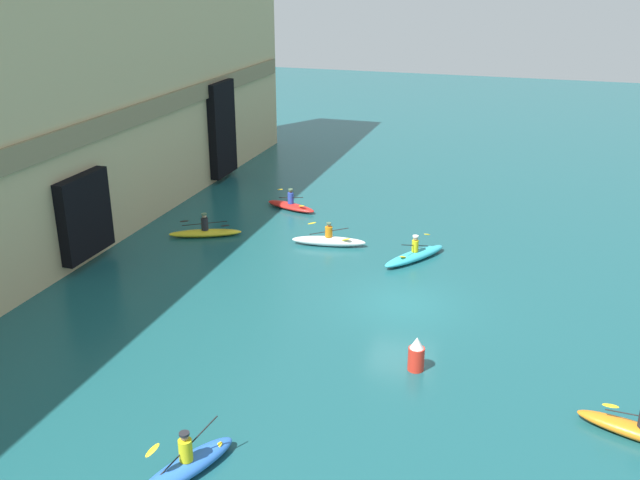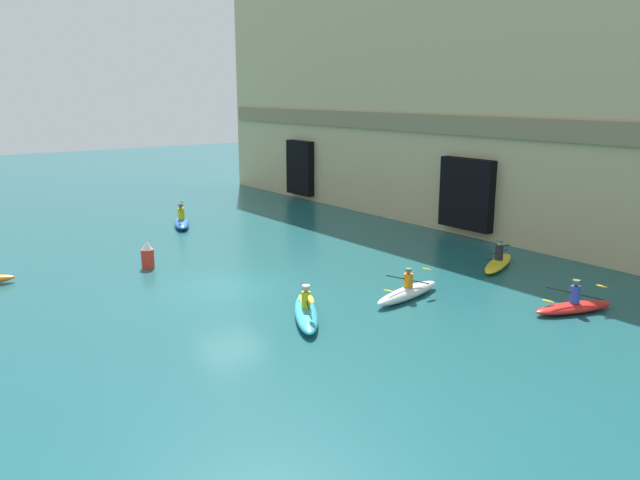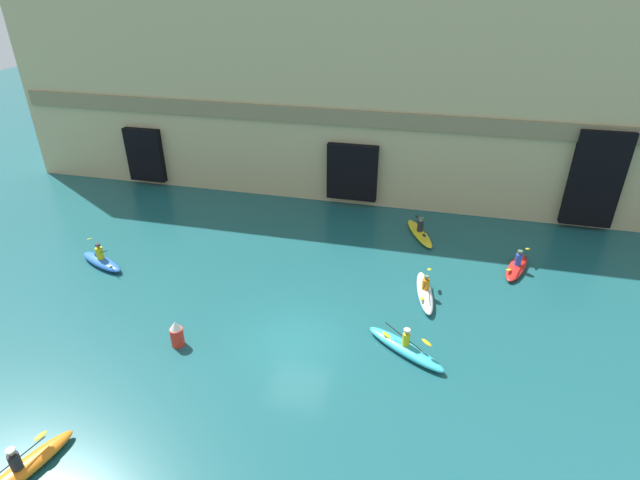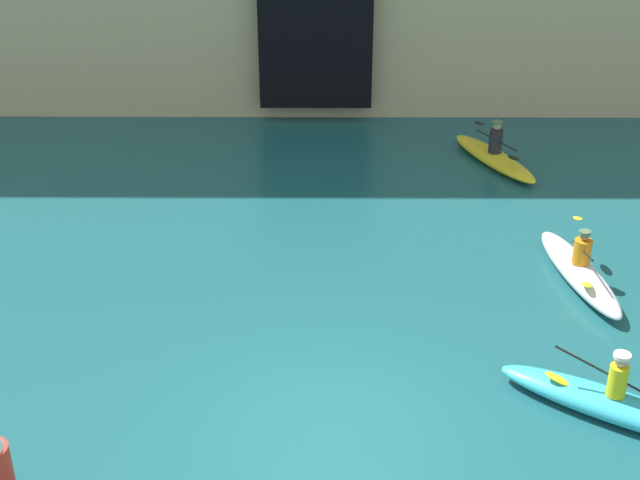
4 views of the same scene
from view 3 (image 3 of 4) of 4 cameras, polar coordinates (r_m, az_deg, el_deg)
ground_plane at (r=20.53m, az=-2.65°, el=-11.49°), size 120.00×120.00×0.00m
cliff_bluff at (r=32.30m, az=5.15°, el=18.09°), size 45.91×5.73×14.85m
kayak_cyan at (r=20.12m, az=9.72°, el=-12.06°), size 3.42×2.51×1.14m
kayak_blue at (r=27.45m, az=-23.69°, el=-2.20°), size 3.08×1.87×1.31m
kayak_white at (r=23.36m, az=11.89°, el=-5.81°), size 1.21×3.45×1.11m
kayak_orange at (r=18.38m, az=-31.13°, el=-21.70°), size 1.66×3.53×1.18m
kayak_red at (r=26.64m, az=21.58°, el=-2.83°), size 1.65×3.06×1.11m
kayak_yellow at (r=28.48m, az=11.32°, el=0.84°), size 2.03×3.40×1.14m
marker_buoy at (r=20.80m, az=-16.07°, el=-10.27°), size 0.52×0.52×1.16m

